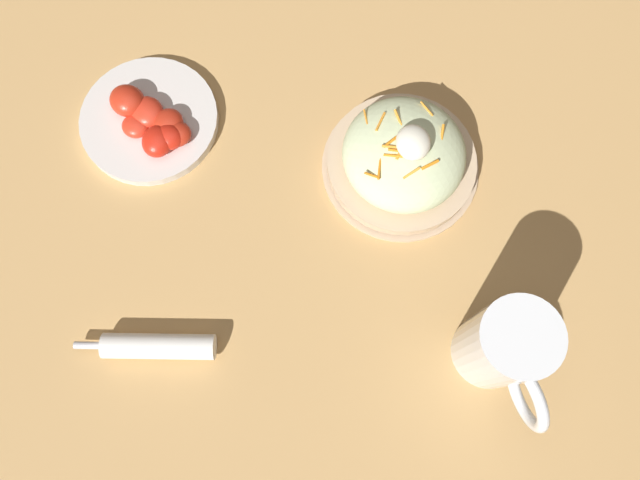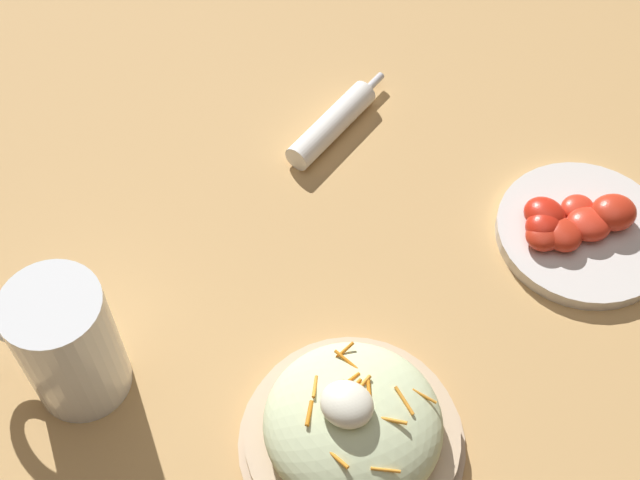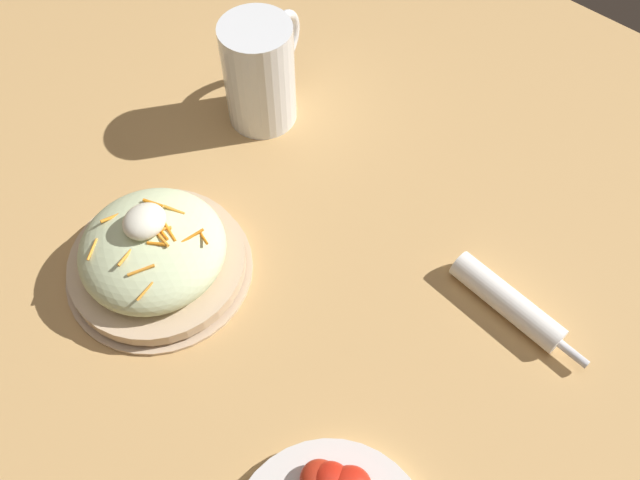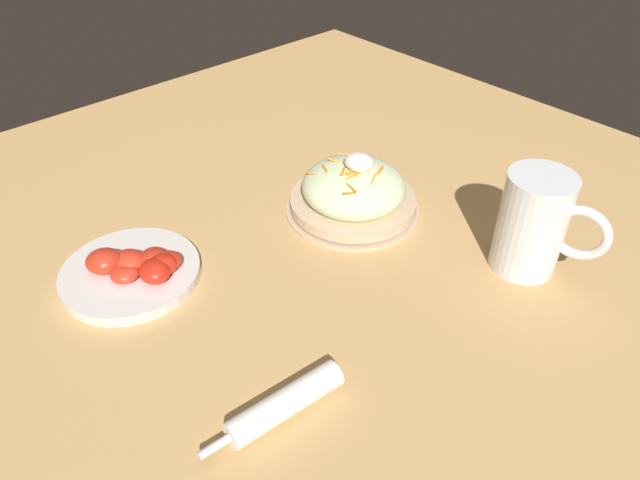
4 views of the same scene
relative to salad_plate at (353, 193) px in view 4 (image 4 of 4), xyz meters
The scene contains 5 objects.
ground_plane 0.14m from the salad_plate, 111.59° to the left, with size 1.43×1.43×0.00m, color tan.
salad_plate is the anchor object (origin of this frame).
beer_mug 0.28m from the salad_plate, 162.10° to the right, with size 0.15×0.09×0.15m.
napkin_roll 0.40m from the salad_plate, 124.20° to the left, with size 0.04×0.18×0.03m.
tomato_plate 0.35m from the salad_plate, 75.56° to the left, with size 0.19×0.19×0.05m.
Camera 4 is at (-0.50, 0.45, 0.55)m, focal length 33.12 mm.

